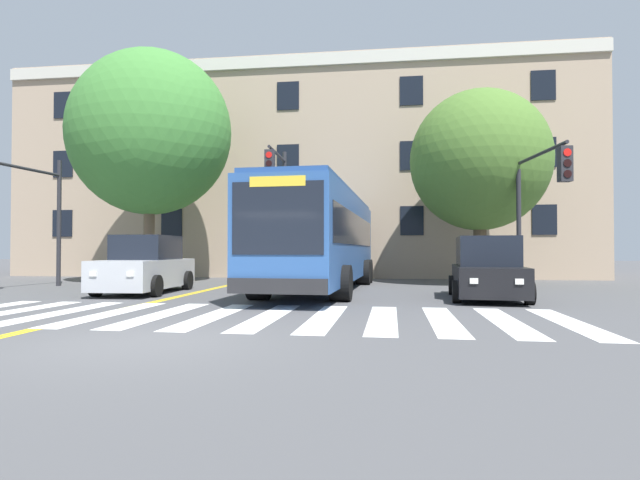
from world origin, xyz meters
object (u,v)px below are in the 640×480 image
Objects in this scene: car_silver_near_lane at (146,267)px; traffic_light_far_corner at (30,200)px; car_black_far_lane at (487,270)px; street_tree_curbside_small at (150,133)px; street_tree_curbside_large at (479,161)px; traffic_light_near_corner at (538,192)px; traffic_light_overhead at (279,192)px; city_bus at (323,238)px.

traffic_light_far_corner is (-4.92, 0.97, 2.35)m from car_silver_near_lane.
car_silver_near_lane is 10.65m from car_black_far_lane.
traffic_light_far_corner is 5.49m from street_tree_curbside_small.
street_tree_curbside_large reaches higher than car_silver_near_lane.
street_tree_curbside_small is (2.79, 3.52, 3.16)m from traffic_light_far_corner.
car_black_far_lane is 3.63m from traffic_light_near_corner.
street_tree_curbside_small reaches higher than street_tree_curbside_large.
car_silver_near_lane is 0.84× the size of traffic_light_overhead.
city_bus is 9.29m from street_tree_curbside_small.
car_silver_near_lane is 5.54m from traffic_light_far_corner.
car_silver_near_lane is 12.85m from traffic_light_near_corner.
car_silver_near_lane is at bearing 176.27° from car_black_far_lane.
street_tree_curbside_large reaches higher than traffic_light_near_corner.
traffic_light_overhead is (-8.89, 2.20, 0.39)m from traffic_light_near_corner.
traffic_light_far_corner reaches higher than city_bus.
street_tree_curbside_small reaches higher than traffic_light_overhead.
traffic_light_near_corner is at bearing -13.92° from traffic_light_overhead.
street_tree_curbside_large is (-1.04, 4.16, 1.75)m from traffic_light_near_corner.
traffic_light_far_corner is at bearing -174.31° from city_bus.
traffic_light_near_corner is at bearing 0.71° from traffic_light_far_corner.
traffic_light_far_corner reaches higher than car_black_far_lane.
car_silver_near_lane is at bearing -137.39° from traffic_light_overhead.
car_silver_near_lane reaches higher than car_black_far_lane.
traffic_light_overhead is 0.69× the size of street_tree_curbside_large.
street_tree_curbside_large is at bearing 14.89° from traffic_light_far_corner.
city_bus reaches higher than car_black_far_lane.
traffic_light_near_corner is 0.61× the size of street_tree_curbside_large.
car_black_far_lane is at bearing -30.41° from traffic_light_overhead.
traffic_light_far_corner is at bearing 168.88° from car_silver_near_lane.
street_tree_curbside_large is 13.76m from street_tree_curbside_small.
street_tree_curbside_small is (-12.77, 5.18, 5.54)m from car_black_far_lane.
traffic_light_overhead is at bearing 149.59° from car_black_far_lane.
traffic_light_overhead is (8.61, 2.42, 0.44)m from traffic_light_far_corner.
traffic_light_overhead is 6.51m from street_tree_curbside_small.
traffic_light_overhead is at bearing -166.00° from street_tree_curbside_large.
car_black_far_lane is at bearing -6.09° from traffic_light_far_corner.
traffic_light_overhead reaches higher than city_bus.
traffic_light_near_corner is at bearing -12.67° from street_tree_curbside_small.
car_black_far_lane is 15.82m from traffic_light_far_corner.
street_tree_curbside_small is at bearing 162.22° from city_bus.
traffic_light_overhead is at bearing 15.70° from traffic_light_far_corner.
city_bus is 2.55× the size of traffic_light_far_corner.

